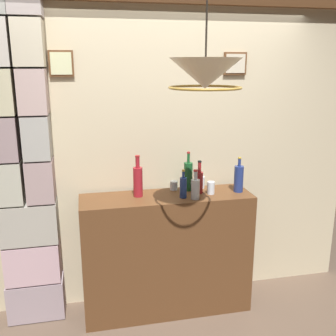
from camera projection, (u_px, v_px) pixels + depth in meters
panelled_rear_partition at (160, 138)px, 3.37m from camera, size 3.55×0.15×2.82m
stone_pillar at (24, 160)px, 3.06m from camera, size 0.46×0.30×2.75m
bar_shelf_unit at (167, 254)px, 3.35m from camera, size 1.42×0.41×1.05m
liquor_bottle_scotch at (183, 187)px, 3.15m from camera, size 0.06×0.06×0.23m
liquor_bottle_vermouth at (199, 181)px, 3.27m from camera, size 0.06×0.06×0.28m
liquor_bottle_brandy at (239, 178)px, 3.30m from camera, size 0.08×0.08×0.30m
liquor_bottle_rum at (195, 188)px, 3.12m from camera, size 0.07×0.07×0.24m
liquor_bottle_mezcal at (138, 181)px, 3.18m from camera, size 0.08×0.08×0.34m
liquor_bottle_gin at (188, 176)px, 3.33m from camera, size 0.07×0.07×0.34m
glass_tumbler_rocks at (211, 188)px, 3.26m from camera, size 0.06×0.06×0.11m
glass_tumbler_highball at (174, 186)px, 3.37m from camera, size 0.07×0.07×0.08m
glass_tumbler_shot at (201, 182)px, 3.41m from camera, size 0.07×0.07×0.10m
pendant_lamp at (205, 74)px, 2.36m from camera, size 0.45×0.45×0.59m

